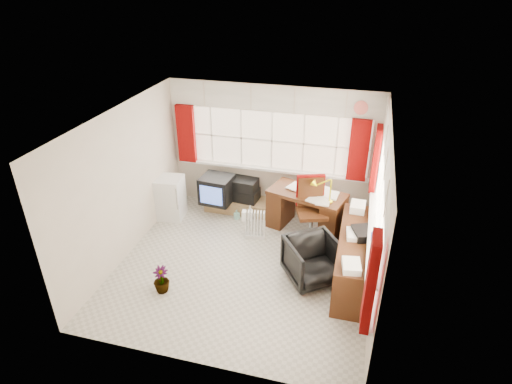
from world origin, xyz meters
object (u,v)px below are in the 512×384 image
(office_chair, at_px, (313,261))
(crt_tv, at_px, (217,189))
(desk_lamp, at_px, (331,186))
(credenza, at_px, (354,256))
(radiator, at_px, (255,227))
(desk, at_px, (306,209))
(mini_fridge, at_px, (170,198))
(task_chair, at_px, (311,207))
(tv_bench, at_px, (241,205))

(office_chair, distance_m, crt_tv, 2.62)
(desk_lamp, bearing_deg, office_chair, -94.79)
(office_chair, relative_size, credenza, 0.39)
(radiator, bearing_deg, credenza, -20.51)
(desk, xyz_separation_m, desk_lamp, (0.42, -0.25, 0.66))
(radiator, distance_m, crt_tv, 1.19)
(desk, relative_size, radiator, 2.75)
(office_chair, bearing_deg, desk, 68.47)
(desk_lamp, relative_size, mini_fridge, 0.55)
(desk_lamp, relative_size, credenza, 0.23)
(task_chair, height_order, office_chair, task_chair)
(radiator, distance_m, credenza, 1.89)
(radiator, bearing_deg, task_chair, 15.14)
(office_chair, xyz_separation_m, credenza, (0.60, 0.23, 0.03))
(desk_lamp, height_order, task_chair, desk_lamp)
(office_chair, relative_size, mini_fridge, 0.94)
(tv_bench, bearing_deg, office_chair, -46.20)
(credenza, bearing_deg, desk_lamp, 119.32)
(desk_lamp, xyz_separation_m, mini_fridge, (-3.02, 0.05, -0.68))
(task_chair, bearing_deg, crt_tv, 167.66)
(mini_fridge, bearing_deg, radiator, -9.47)
(tv_bench, bearing_deg, credenza, -33.70)
(task_chair, relative_size, credenza, 0.60)
(radiator, xyz_separation_m, mini_fridge, (-1.76, 0.29, 0.20))
(desk, xyz_separation_m, radiator, (-0.84, -0.49, -0.21))
(credenza, relative_size, tv_bench, 1.43)
(crt_tv, bearing_deg, task_chair, -12.34)
(credenza, height_order, mini_fridge, credenza)
(task_chair, xyz_separation_m, mini_fridge, (-2.70, 0.04, -0.22))
(task_chair, distance_m, tv_bench, 1.66)
(task_chair, height_order, credenza, task_chair)
(task_chair, relative_size, office_chair, 1.54)
(credenza, distance_m, tv_bench, 2.75)
(task_chair, distance_m, credenza, 1.26)
(office_chair, height_order, radiator, office_chair)
(credenza, bearing_deg, crt_tv, 153.87)
(desk_lamp, distance_m, task_chair, 0.56)
(desk_lamp, distance_m, office_chair, 1.36)
(office_chair, relative_size, crt_tv, 1.24)
(desk, height_order, mini_fridge, mini_fridge)
(office_chair, bearing_deg, credenza, -14.13)
(desk_lamp, height_order, mini_fridge, desk_lamp)
(radiator, relative_size, credenza, 0.27)
(crt_tv, bearing_deg, tv_bench, 24.17)
(desk, bearing_deg, tv_bench, 164.87)
(task_chair, xyz_separation_m, credenza, (0.83, -0.92, -0.25))
(task_chair, distance_m, office_chair, 1.20)
(mini_fridge, bearing_deg, task_chair, -0.82)
(desk, bearing_deg, office_chair, -76.78)
(desk, relative_size, credenza, 0.75)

